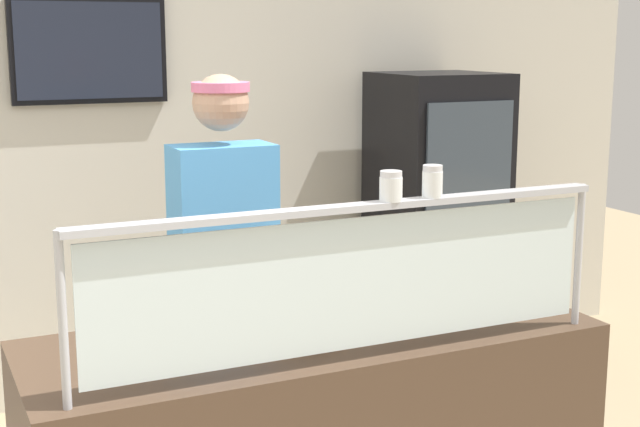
# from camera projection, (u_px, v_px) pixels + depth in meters

# --- Properties ---
(shop_rear_unit) EXTENTS (6.26, 0.13, 2.70)m
(shop_rear_unit) POSITION_uv_depth(u_px,v_px,m) (144.00, 141.00, 4.74)
(shop_rear_unit) COLOR beige
(shop_rear_unit) RESTS_ON ground
(sneeze_guard) EXTENTS (1.69, 0.06, 0.47)m
(sneeze_guard) POSITION_uv_depth(u_px,v_px,m) (355.00, 264.00, 2.63)
(sneeze_guard) COLOR #B2B5BC
(sneeze_guard) RESTS_ON serving_counter
(pizza_tray) EXTENTS (0.41, 0.41, 0.04)m
(pizza_tray) POSITION_uv_depth(u_px,v_px,m) (295.00, 327.00, 2.94)
(pizza_tray) COLOR #9EA0A8
(pizza_tray) RESTS_ON serving_counter
(pizza_server) EXTENTS (0.08, 0.28, 0.01)m
(pizza_server) POSITION_uv_depth(u_px,v_px,m) (307.00, 321.00, 2.94)
(pizza_server) COLOR #ADAFB7
(pizza_server) RESTS_ON pizza_tray
(parmesan_shaker) EXTENTS (0.07, 0.07, 0.09)m
(parmesan_shaker) POSITION_uv_depth(u_px,v_px,m) (391.00, 188.00, 2.64)
(parmesan_shaker) COLOR white
(parmesan_shaker) RESTS_ON sneeze_guard
(pepper_flake_shaker) EXTENTS (0.06, 0.06, 0.10)m
(pepper_flake_shaker) POSITION_uv_depth(u_px,v_px,m) (432.00, 183.00, 2.70)
(pepper_flake_shaker) COLOR white
(pepper_flake_shaker) RESTS_ON sneeze_guard
(worker_figure) EXTENTS (0.41, 0.50, 1.76)m
(worker_figure) POSITION_uv_depth(u_px,v_px,m) (226.00, 274.00, 3.45)
(worker_figure) COLOR #23232D
(worker_figure) RESTS_ON ground
(drink_fridge) EXTENTS (0.62, 0.62, 1.70)m
(drink_fridge) POSITION_uv_depth(u_px,v_px,m) (436.00, 226.00, 5.08)
(drink_fridge) COLOR black
(drink_fridge) RESTS_ON ground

